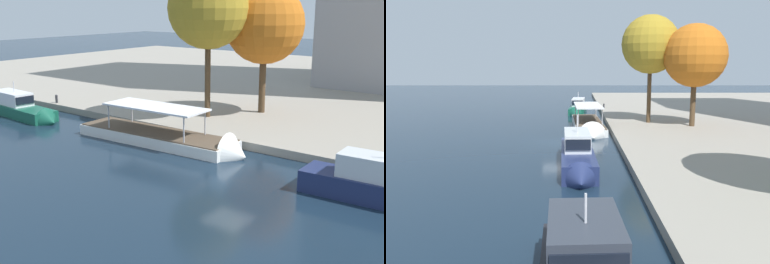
# 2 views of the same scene
# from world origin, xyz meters

# --- Properties ---
(ground_plane) EXTENTS (220.00, 220.00, 0.00)m
(ground_plane) POSITION_xyz_m (0.00, 0.00, 0.00)
(ground_plane) COLOR #142333
(motor_yacht_0) EXTENTS (10.78, 2.91, 3.92)m
(motor_yacht_0) POSITION_xyz_m (-23.79, 2.08, 0.52)
(motor_yacht_0) COLOR #14513D
(motor_yacht_0) RESTS_ON ground_plane
(tour_boat_1) EXTENTS (13.80, 3.78, 3.93)m
(tour_boat_1) POSITION_xyz_m (-7.24, 3.26, 0.34)
(tour_boat_1) COLOR silver
(tour_boat_1) RESTS_ON ground_plane
(motor_yacht_2) EXTENTS (10.55, 2.60, 4.31)m
(motor_yacht_2) POSITION_xyz_m (9.08, 2.02, 0.72)
(motor_yacht_2) COLOR navy
(motor_yacht_2) RESTS_ON ground_plane
(mooring_bollard_0) EXTENTS (0.25, 0.25, 0.80)m
(mooring_bollard_0) POSITION_xyz_m (-23.83, 6.09, 1.01)
(mooring_bollard_0) COLOR #2D2D33
(mooring_bollard_0) RESTS_ON dock_promenade
(tree_2) EXTENTS (6.55, 6.55, 12.13)m
(tree_2) POSITION_xyz_m (-9.19, 10.41, 9.27)
(tree_2) COLOR #4C3823
(tree_2) RESTS_ON dock_promenade
(tree_3) EXTENTS (6.71, 6.71, 10.90)m
(tree_3) POSITION_xyz_m (-6.58, 14.35, 8.31)
(tree_3) COLOR #4C3823
(tree_3) RESTS_ON dock_promenade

